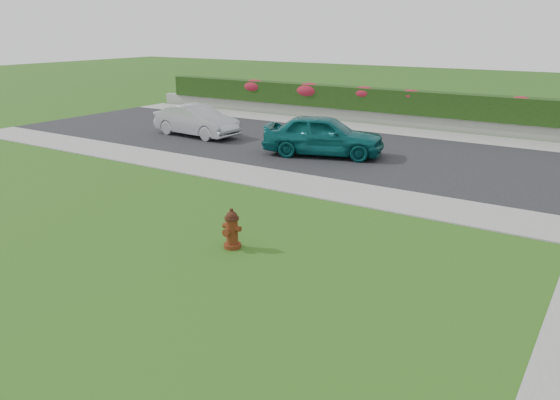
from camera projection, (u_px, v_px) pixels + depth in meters
The scene contains 14 objects.
ground at pixel (90, 330), 8.63m from camera, with size 120.00×120.00×0.00m, color black.
street_far at pixel (289, 143), 22.41m from camera, with size 26.00×8.00×0.04m, color black.
sidewalk_far at pixel (189, 164), 18.93m from camera, with size 24.00×2.00×0.04m, color gray.
sidewalk_beyond at pixel (424, 134), 24.35m from camera, with size 34.00×2.00×0.04m, color gray.
retaining_wall at pixel (436, 123), 25.46m from camera, with size 34.00×0.40×0.60m, color gray.
hedge at pixel (438, 104), 25.28m from camera, with size 32.00×0.90×1.10m, color black.
fire_hydrant at pixel (232, 229), 11.74m from camera, with size 0.45×0.43×0.89m.
sedan_teal at pixel (324, 135), 20.00m from camera, with size 1.77×4.40×1.50m, color #0B5455.
sedan_silver at pixel (197, 121), 23.59m from camera, with size 1.41×4.03×1.33m, color #A6A9AE.
flower_clump_a at pixel (255, 86), 30.47m from camera, with size 1.46×0.94×0.73m, color #B01E36.
flower_clump_b at pixel (309, 90), 28.66m from camera, with size 1.55×1.00×0.78m, color #B01E36.
flower_clump_c at pixel (364, 93), 27.01m from camera, with size 1.26×0.81×0.63m, color #B01E36.
flower_clump_d at pixel (411, 95), 25.77m from camera, with size 1.12×0.72×0.56m, color #B01E36.
flower_clump_e at pixel (521, 103), 23.25m from camera, with size 1.08×0.70×0.54m, color #B01E36.
Camera 1 is at (6.65, -4.74, 4.59)m, focal length 35.00 mm.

